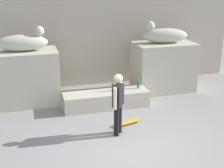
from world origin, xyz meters
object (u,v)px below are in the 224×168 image
skateboard (128,122)px  bottle_brown (113,87)px  bottle_green (138,84)px  statue_reclining_left (23,42)px  statue_reclining_right (164,35)px  skater (118,102)px

skateboard → bottle_brown: 1.53m
bottle_brown → bottle_green: bearing=1.2°
bottle_green → skateboard: bearing=-119.9°
statue_reclining_left → bottle_brown: bearing=-17.6°
statue_reclining_right → skater: 4.02m
skateboard → bottle_green: 1.76m
statue_reclining_right → bottle_green: size_ratio=5.07×
bottle_brown → statue_reclining_left: bearing=159.2°
skateboard → bottle_brown: (-0.05, 1.42, 0.59)m
statue_reclining_left → bottle_brown: 3.15m
skateboard → bottle_brown: bearing=76.5°
statue_reclining_left → statue_reclining_right: 4.81m
statue_reclining_left → bottle_green: statue_reclining_left is taller
statue_reclining_left → skateboard: statue_reclining_left is taller
skateboard → bottle_green: (0.82, 1.43, 0.59)m
skater → skateboard: size_ratio=2.03×
skateboard → statue_reclining_left: bearing=122.4°
bottle_brown → skateboard: bearing=-87.8°
skater → skateboard: (0.43, 0.47, -0.86)m
statue_reclining_left → skater: size_ratio=0.98×
skater → statue_reclining_right: bearing=-3.8°
bottle_green → statue_reclining_right: bearing=37.5°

